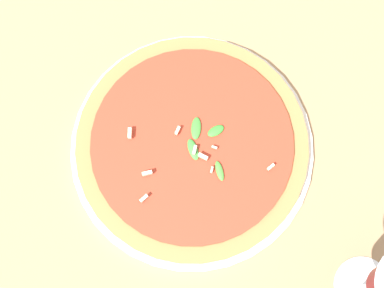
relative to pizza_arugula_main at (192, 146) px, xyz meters
The scene contains 2 objects.
ground_plane 0.03m from the pizza_arugula_main, 164.92° to the right, with size 6.00×6.00×0.00m, color #9E7A56.
pizza_arugula_main is the anchor object (origin of this frame).
Camera 1 is at (0.15, -0.14, 0.75)m, focal length 50.00 mm.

